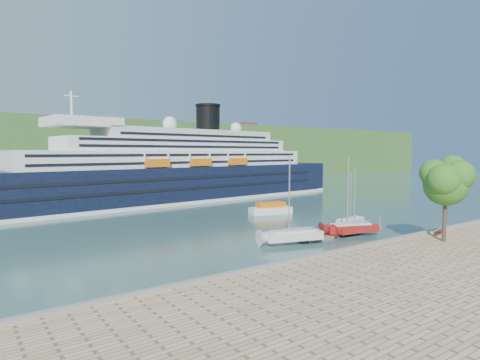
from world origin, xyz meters
name	(u,v)px	position (x,y,z in m)	size (l,w,h in m)	color
ground	(393,248)	(0.00, 0.00, 0.00)	(400.00, 400.00, 0.00)	#284841
far_hillside	(80,151)	(0.00, 145.00, 12.00)	(400.00, 50.00, 24.00)	#2F5B24
quay_coping	(395,239)	(0.00, -0.20, 1.15)	(220.00, 0.50, 0.30)	slate
cruise_ship	(170,152)	(-2.23, 55.85, 11.52)	(102.62, 14.94, 23.04)	black
park_bench	(438,231)	(6.86, -1.68, 1.45)	(1.42, 0.58, 0.91)	#412212
promenade_tree	(445,195)	(3.84, -4.01, 6.44)	(6.56, 6.56, 10.87)	#27641A
floating_pontoon	(344,232)	(1.75, 9.00, 0.18)	(16.53, 2.02, 0.37)	gray
sailboat_white_near	(293,202)	(-8.48, 8.32, 5.25)	(8.13, 2.26, 10.51)	silver
sailboat_red	(352,199)	(1.31, 7.37, 5.12)	(7.93, 2.20, 10.24)	maroon
sailboat_white_far	(352,201)	(7.22, 12.07, 3.97)	(6.15, 1.71, 7.95)	silver
tender_launch	(270,208)	(4.93, 28.80, 1.09)	(7.90, 2.70, 2.18)	orange
sailboat_extra	(357,203)	(2.15, 7.07, 4.47)	(6.92, 1.92, 8.94)	maroon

